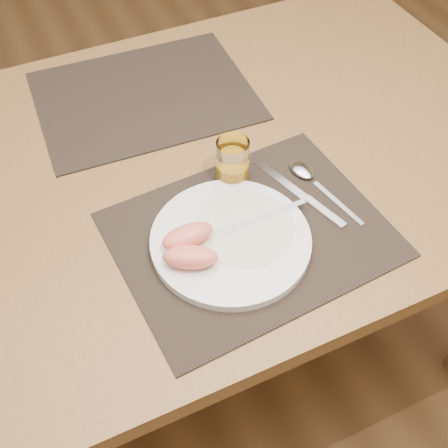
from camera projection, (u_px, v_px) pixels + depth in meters
ground at (206, 342)px, 1.66m from camera, size 5.00×5.00×0.00m
table at (198, 186)px, 1.15m from camera, size 1.40×0.90×0.75m
placemat_near at (251, 234)px, 0.96m from camera, size 0.47×0.38×0.00m
placemat_far at (145, 96)px, 1.21m from camera, size 0.47×0.37×0.00m
plate at (231, 240)px, 0.94m from camera, size 0.27×0.27×0.02m
plate_dressing at (244, 227)px, 0.95m from camera, size 0.17×0.17×0.00m
fork at (253, 221)px, 0.95m from camera, size 0.17×0.02×0.00m
knife at (306, 198)px, 1.01m from camera, size 0.08×0.22×0.01m
spoon at (307, 174)px, 1.04m from camera, size 0.06×0.19×0.01m
juice_glass at (233, 164)px, 1.01m from camera, size 0.06×0.06×0.09m
grapefruit_wedges at (189, 246)px, 0.90m from camera, size 0.11×0.10×0.04m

